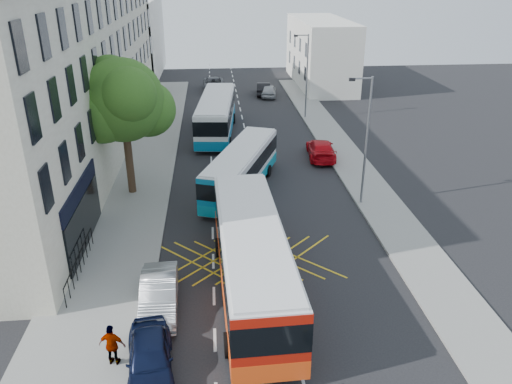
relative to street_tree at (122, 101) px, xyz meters
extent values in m
plane|color=black|center=(8.51, -14.97, -6.29)|extent=(120.00, 120.00, 0.00)
cube|color=gray|center=(0.01, 0.03, -6.22)|extent=(5.00, 70.00, 0.15)
cube|color=gray|center=(16.01, 0.03, -6.22)|extent=(3.00, 70.00, 0.15)
cube|color=beige|center=(-5.49, 9.53, 0.21)|extent=(8.00, 45.00, 13.00)
cube|color=black|center=(-1.44, -6.97, -2.89)|extent=(0.12, 7.00, 0.90)
cube|color=black|center=(-1.44, -6.97, -4.69)|extent=(0.12, 7.00, 2.60)
cube|color=silver|center=(-5.49, 40.03, -1.29)|extent=(8.00, 20.00, 10.00)
cube|color=silver|center=(19.51, 33.03, -2.29)|extent=(6.00, 18.00, 8.00)
cylinder|color=#382619|center=(0.01, 0.03, -3.94)|extent=(0.50, 0.50, 4.40)
sphere|color=#265518|center=(0.01, 0.03, 0.06)|extent=(5.20, 5.20, 5.20)
sphere|color=#265518|center=(1.41, 0.83, -0.74)|extent=(3.60, 3.60, 3.60)
sphere|color=#265518|center=(-1.19, -0.57, -0.54)|extent=(3.80, 3.80, 3.80)
sphere|color=#265518|center=(0.61, -1.27, 0.66)|extent=(3.40, 3.40, 3.40)
sphere|color=#265518|center=(-0.79, 1.13, 1.06)|extent=(3.20, 3.20, 3.20)
cylinder|color=slate|center=(14.81, -2.97, -2.14)|extent=(0.14, 0.14, 8.00)
cylinder|color=slate|center=(14.21, -2.97, 1.76)|extent=(1.20, 0.10, 0.10)
cube|color=black|center=(13.61, -2.97, 1.71)|extent=(0.35, 0.15, 0.18)
cylinder|color=slate|center=(14.81, 17.03, -2.14)|extent=(0.14, 0.14, 8.00)
cylinder|color=slate|center=(14.21, 17.03, 1.76)|extent=(1.20, 0.10, 0.10)
cube|color=black|center=(13.61, 17.03, 1.71)|extent=(0.35, 0.15, 0.18)
cube|color=silver|center=(7.10, -11.73, -4.43)|extent=(3.15, 12.31, 2.95)
cube|color=silver|center=(7.10, -11.73, -2.90)|extent=(2.92, 12.06, 0.13)
cube|color=black|center=(7.10, -11.73, -4.01)|extent=(3.21, 12.37, 1.22)
cube|color=#FB4C15|center=(7.10, -11.73, -5.46)|extent=(3.20, 12.36, 0.83)
cube|color=#B51709|center=(7.28, -17.81, -4.40)|extent=(2.82, 0.19, 2.78)
cube|color=#FF0C0C|center=(6.14, -17.86, -5.18)|extent=(0.25, 0.07, 0.25)
cube|color=#FF0C0C|center=(8.42, -17.79, -5.18)|extent=(0.25, 0.07, 0.25)
cylinder|color=black|center=(5.61, -8.44, -5.79)|extent=(0.34, 1.01, 1.00)
cylinder|color=black|center=(8.38, -8.35, -5.79)|extent=(0.34, 1.01, 1.00)
cylinder|color=black|center=(5.83, -15.88, -5.79)|extent=(0.34, 1.01, 1.00)
cylinder|color=black|center=(8.61, -15.80, -5.79)|extent=(0.34, 1.01, 1.00)
cube|color=silver|center=(7.35, 0.03, -4.72)|extent=(5.79, 10.46, 2.48)
cube|color=silver|center=(7.35, 0.03, -3.44)|extent=(5.55, 10.20, 0.11)
cube|color=black|center=(7.35, 0.03, -4.37)|extent=(5.87, 10.54, 1.03)
cube|color=#0C89A0|center=(7.35, 0.03, -5.59)|extent=(5.86, 10.52, 0.70)
cube|color=#0C709B|center=(5.56, -4.76, -4.70)|extent=(2.26, 0.93, 2.34)
cube|color=#FF0C0C|center=(4.70, -4.45, -5.36)|extent=(0.26, 0.14, 0.25)
cube|color=#FF0C0C|center=(6.42, -5.09, -5.36)|extent=(0.26, 0.14, 0.25)
cylinder|color=black|center=(7.24, 3.07, -5.87)|extent=(0.54, 0.88, 0.84)
cylinder|color=black|center=(9.43, 2.25, -5.87)|extent=(0.54, 0.88, 0.84)
cylinder|color=black|center=(5.05, -2.80, -5.87)|extent=(0.54, 0.88, 0.84)
cylinder|color=black|center=(7.24, -3.62, -5.87)|extent=(0.54, 0.88, 0.84)
cube|color=silver|center=(5.88, 12.76, -4.47)|extent=(3.84, 12.18, 2.88)
cube|color=silver|center=(5.88, 12.76, -2.97)|extent=(3.60, 11.92, 0.13)
cube|color=black|center=(5.88, 12.76, -4.06)|extent=(3.90, 12.24, 1.20)
cube|color=#0D75A7|center=(5.88, 12.76, -5.48)|extent=(3.89, 12.23, 0.82)
cube|color=white|center=(5.32, 6.83, -4.44)|extent=(2.76, 0.36, 2.72)
cube|color=#FF0C0C|center=(4.22, 6.92, -5.20)|extent=(0.25, 0.08, 0.25)
cube|color=#FF0C0C|center=(6.43, 6.72, -5.20)|extent=(0.25, 0.08, 0.25)
cylinder|color=black|center=(4.84, 16.14, -5.80)|extent=(0.40, 1.00, 0.98)
cylinder|color=black|center=(7.55, 15.88, -5.80)|extent=(0.40, 1.00, 0.98)
cylinder|color=black|center=(4.15, 8.88, -5.80)|extent=(0.40, 1.00, 0.98)
cylinder|color=black|center=(6.86, 8.62, -5.80)|extent=(0.40, 1.00, 0.98)
imported|color=black|center=(2.91, -16.52, -5.58)|extent=(2.16, 4.34, 1.42)
imported|color=#9FA3A7|center=(2.91, -12.67, -5.55)|extent=(1.74, 4.55, 1.48)
imported|color=red|center=(14.01, 5.70, -5.57)|extent=(2.47, 5.14, 1.45)
imported|color=#45474E|center=(5.80, 30.35, -5.54)|extent=(2.56, 5.44, 1.50)
imported|color=#A4A6AB|center=(12.19, 26.45, -5.58)|extent=(2.24, 4.37, 1.43)
imported|color=black|center=(11.68, 27.59, -5.57)|extent=(1.97, 4.53, 1.45)
imported|color=gray|center=(1.51, -16.10, -5.27)|extent=(1.09, 0.64, 1.75)
camera|label=1|loc=(5.56, -31.10, 7.59)|focal=35.00mm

